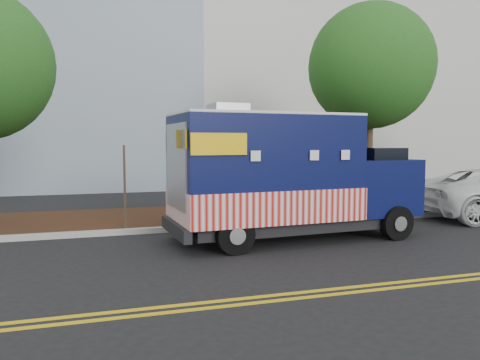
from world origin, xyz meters
name	(u,v)px	position (x,y,z in m)	size (l,w,h in m)	color
ground	(234,239)	(0.00, 0.00, 0.00)	(120.00, 120.00, 0.00)	black
curb	(220,226)	(0.00, 1.40, 0.07)	(120.00, 0.18, 0.15)	#9E9E99
mulch_strip	(204,215)	(0.00, 3.50, 0.07)	(120.00, 4.00, 0.15)	black
centerline_near	(311,291)	(0.00, -4.45, 0.01)	(120.00, 0.10, 0.01)	gold
centerline_far	(318,296)	(0.00, -4.70, 0.01)	(120.00, 0.10, 0.01)	gold
tree_c	(371,67)	(6.21, 3.58, 5.18)	(4.49, 4.49, 7.44)	#38281C
sign_post	(125,190)	(-2.62, 1.55, 1.20)	(0.06, 0.06, 2.40)	#473828
food_truck	(284,180)	(1.18, -0.43, 1.53)	(6.56, 2.80, 3.38)	black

